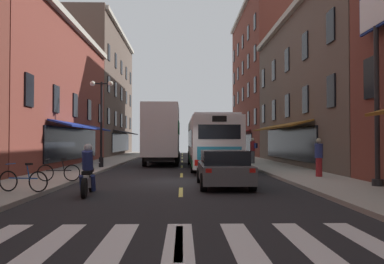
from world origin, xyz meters
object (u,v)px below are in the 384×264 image
(sedan_near, at_px, (167,152))
(pedestrian_mid, at_px, (319,157))
(bicycle_near, at_px, (59,172))
(transit_bus, at_px, (210,142))
(box_truck, at_px, (162,135))
(pedestrian_near, at_px, (253,150))
(motorcycle_rider, at_px, (88,173))
(billboard_sign, at_px, (376,39))
(sedan_mid, at_px, (224,168))
(bicycle_mid, at_px, (23,180))
(street_lamp_twin, at_px, (101,119))

(sedan_near, xyz_separation_m, pedestrian_mid, (7.67, -20.26, 0.33))
(bicycle_near, bearing_deg, sedan_near, 81.11)
(transit_bus, height_order, box_truck, box_truck)
(transit_bus, relative_size, pedestrian_near, 6.64)
(transit_bus, relative_size, motorcycle_rider, 5.87)
(box_truck, bearing_deg, sedan_near, 90.12)
(box_truck, xyz_separation_m, pedestrian_near, (6.50, -0.83, -1.05))
(sedan_near, bearing_deg, motorcycle_rider, -93.54)
(motorcycle_rider, bearing_deg, billboard_sign, 6.43)
(box_truck, xyz_separation_m, bicycle_near, (-3.46, -12.72, -1.66))
(sedan_mid, distance_m, bicycle_mid, 7.04)
(bicycle_mid, relative_size, pedestrian_near, 0.92)
(billboard_sign, xyz_separation_m, transit_bus, (-5.26, 10.94, -3.77))
(bicycle_mid, bearing_deg, transit_bus, 61.04)
(transit_bus, height_order, pedestrian_near, transit_bus)
(motorcycle_rider, bearing_deg, transit_bus, 68.34)
(street_lamp_twin, bearing_deg, sedan_mid, -54.18)
(box_truck, bearing_deg, bicycle_near, -105.23)
(motorcycle_rider, relative_size, bicycle_near, 1.21)
(pedestrian_mid, bearing_deg, sedan_near, 21.36)
(motorcycle_rider, xyz_separation_m, street_lamp_twin, (-1.95, 11.30, 2.37))
(sedan_mid, bearing_deg, pedestrian_near, 74.88)
(street_lamp_twin, bearing_deg, box_truck, 51.59)
(bicycle_mid, bearing_deg, box_truck, 77.40)
(motorcycle_rider, height_order, street_lamp_twin, street_lamp_twin)
(pedestrian_mid, relative_size, street_lamp_twin, 0.33)
(billboard_sign, xyz_separation_m, sedan_near, (-8.50, 23.89, -4.74))
(sedan_near, bearing_deg, bicycle_near, -98.89)
(street_lamp_twin, bearing_deg, pedestrian_near, 19.80)
(transit_bus, xyz_separation_m, pedestrian_near, (3.27, 2.83, -0.55))
(sedan_mid, relative_size, bicycle_mid, 2.50)
(transit_bus, distance_m, sedan_mid, 9.94)
(bicycle_near, bearing_deg, box_truck, 74.77)
(transit_bus, xyz_separation_m, bicycle_near, (-6.69, -9.05, -1.17))
(bicycle_mid, height_order, pedestrian_near, pedestrian_near)
(motorcycle_rider, distance_m, bicycle_mid, 2.01)
(street_lamp_twin, bearing_deg, transit_bus, 6.54)
(billboard_sign, relative_size, transit_bus, 0.59)
(pedestrian_near, bearing_deg, transit_bus, 164.53)
(sedan_near, xyz_separation_m, sedan_mid, (3.08, -22.84, -0.00))
(motorcycle_rider, height_order, bicycle_mid, motorcycle_rider)
(sedan_near, distance_m, motorcycle_rider, 25.07)
(box_truck, height_order, bicycle_near, box_truck)
(sedan_mid, height_order, pedestrian_near, pedestrian_near)
(pedestrian_near, relative_size, pedestrian_mid, 1.06)
(sedan_mid, bearing_deg, pedestrian_mid, 29.41)
(motorcycle_rider, distance_m, bicycle_near, 3.57)
(billboard_sign, height_order, box_truck, billboard_sign)
(transit_bus, relative_size, sedan_mid, 2.88)
(bicycle_near, height_order, bicycle_mid, same)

